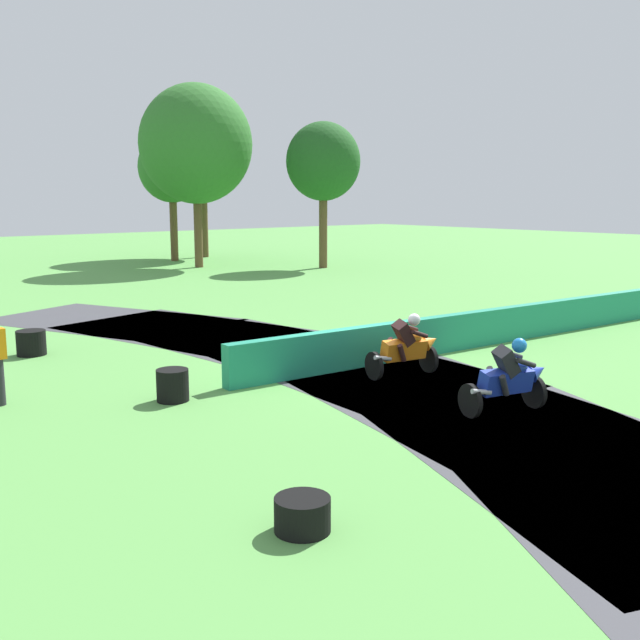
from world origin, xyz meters
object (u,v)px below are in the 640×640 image
Objects in this scene: motorcycle_chase_orange at (407,346)px; tire_stack_mid_b at (31,343)px; motorcycle_lead_blue at (510,377)px; tire_stack_mid_a at (173,385)px; tire_stack_near at (302,514)px.

tire_stack_mid_b is (-5.40, 7.24, -0.35)m from motorcycle_chase_orange.
motorcycle_chase_orange is 2.48× the size of tire_stack_mid_b.
motorcycle_lead_blue is 2.83× the size of tire_stack_mid_a.
tire_stack_near is at bearing -145.49° from motorcycle_chase_orange.
tire_stack_mid_b reaches higher than tire_stack_near.
tire_stack_near is 11.56m from tire_stack_mid_b.
tire_stack_near is (-5.67, -1.29, -0.45)m from motorcycle_lead_blue.
tire_stack_near is at bearing -167.22° from motorcycle_lead_blue.
motorcycle_chase_orange is 2.84× the size of tire_stack_mid_a.
motorcycle_chase_orange is 9.04m from tire_stack_mid_b.
tire_stack_mid_a is 5.79m from tire_stack_mid_b.
tire_stack_mid_a is at bearing -83.46° from tire_stack_mid_b.
motorcycle_lead_blue reaches higher than tire_stack_mid_b.
tire_stack_mid_b is (-4.82, 10.25, -0.35)m from motorcycle_lead_blue.
tire_stack_mid_a is at bearing 132.82° from motorcycle_lead_blue.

